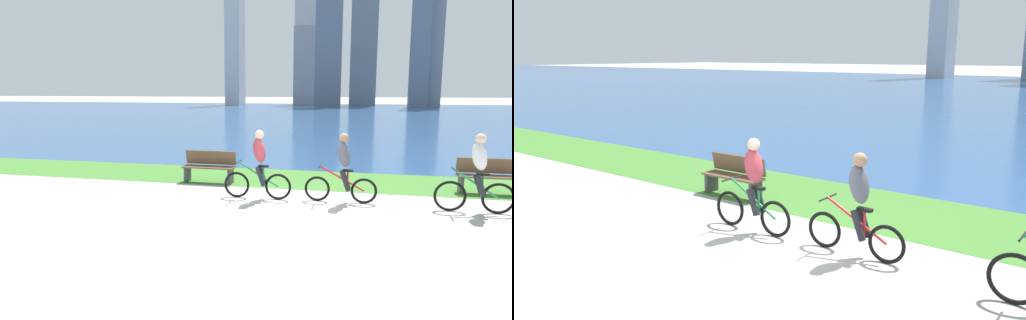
{
  "view_description": "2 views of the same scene",
  "coord_description": "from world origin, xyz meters",
  "views": [
    {
      "loc": [
        1.31,
        -9.43,
        2.63
      ],
      "look_at": [
        -1.25,
        1.3,
        0.87
      ],
      "focal_mm": 30.89,
      "sensor_mm": 36.0,
      "label": 1
    },
    {
      "loc": [
        4.42,
        -5.93,
        3.08
      ],
      "look_at": [
        -0.88,
        1.01,
        1.28
      ],
      "focal_mm": 35.78,
      "sensor_mm": 36.0,
      "label": 2
    }
  ],
  "objects": [
    {
      "name": "cyclist_trailing",
      "position": [
        0.93,
        0.86,
        0.83
      ],
      "size": [
        1.69,
        0.52,
        1.64
      ],
      "color": "black",
      "rests_on": "ground"
    },
    {
      "name": "cyclist_lead",
      "position": [
        -1.06,
        0.77,
        0.84
      ],
      "size": [
        1.68,
        0.52,
        1.68
      ],
      "color": "black",
      "rests_on": "ground"
    },
    {
      "name": "ground_plane",
      "position": [
        0.0,
        0.0,
        0.0
      ],
      "size": [
        300.0,
        300.0,
        0.0
      ],
      "primitive_type": "plane",
      "color": "#B2AFA8"
    },
    {
      "name": "grass_strip_bayside",
      "position": [
        0.0,
        3.35,
        0.0
      ],
      "size": [
        120.0,
        2.82,
        0.01
      ],
      "primitive_type": "cube",
      "color": "#478433",
      "rests_on": "ground"
    },
    {
      "name": "bench_near_path",
      "position": [
        -2.87,
        2.32,
        0.45
      ],
      "size": [
        1.5,
        0.47,
        0.9
      ],
      "color": "brown",
      "rests_on": "ground"
    }
  ]
}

